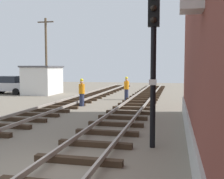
{
  "coord_description": "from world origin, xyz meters",
  "views": [
    {
      "loc": [
        3.29,
        -6.26,
        2.63
      ],
      "look_at": [
        0.03,
        8.14,
        1.45
      ],
      "focal_mm": 44.99,
      "sensor_mm": 36.0,
      "label": 1
    }
  ],
  "objects": [
    {
      "name": "ground_plane",
      "position": [
        0.0,
        0.0,
        0.0
      ],
      "size": [
        82.26,
        82.26,
        0.0
      ],
      "primitive_type": "plane",
      "color": "slate"
    },
    {
      "name": "track_worker_foreground",
      "position": [
        -2.86,
        11.66,
        0.93
      ],
      "size": [
        0.4,
        0.4,
        1.87
      ],
      "color": "#262D4C",
      "rests_on": "ground"
    },
    {
      "name": "track_near_building",
      "position": [
        0.73,
        -0.0,
        0.13
      ],
      "size": [
        2.5,
        63.28,
        0.32
      ],
      "color": "#38281C",
      "rests_on": "ground"
    },
    {
      "name": "signal_mast",
      "position": [
        2.59,
        2.85,
        3.17
      ],
      "size": [
        0.36,
        0.4,
        5.02
      ],
      "color": "black",
      "rests_on": "ground"
    },
    {
      "name": "utility_pole_far",
      "position": [
        -10.22,
        21.58,
        4.09
      ],
      "size": [
        1.8,
        0.24,
        7.8
      ],
      "color": "brown",
      "rests_on": "ground"
    },
    {
      "name": "control_hut",
      "position": [
        -9.37,
        18.92,
        1.39
      ],
      "size": [
        3.0,
        3.8,
        2.76
      ],
      "color": "silver",
      "rests_on": "ground"
    },
    {
      "name": "parked_car_silver",
      "position": [
        -12.71,
        18.39,
        0.9
      ],
      "size": [
        4.2,
        2.04,
        1.76
      ],
      "color": "#B7B7BC",
      "rests_on": "ground"
    },
    {
      "name": "track_worker_distant",
      "position": [
        -0.55,
        16.0,
        0.93
      ],
      "size": [
        0.4,
        0.4,
        1.87
      ],
      "color": "#262D4C",
      "rests_on": "ground"
    }
  ]
}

